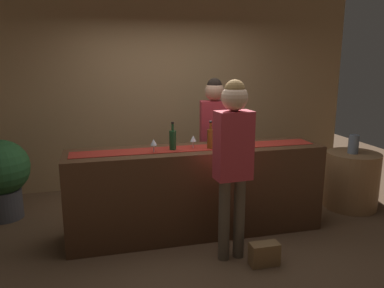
{
  "coord_description": "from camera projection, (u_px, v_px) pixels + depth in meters",
  "views": [
    {
      "loc": [
        -1.06,
        -3.91,
        1.95
      ],
      "look_at": [
        -0.05,
        0.0,
        1.03
      ],
      "focal_mm": 35.87,
      "sensor_mm": 36.0,
      "label": 1
    }
  ],
  "objects": [
    {
      "name": "wine_glass_near_customer",
      "position": [
        154.0,
        143.0,
        3.96
      ],
      "size": [
        0.07,
        0.07,
        0.14
      ],
      "color": "silver",
      "rests_on": "bar_counter"
    },
    {
      "name": "vase_on_side_table",
      "position": [
        353.0,
        144.0,
        4.92
      ],
      "size": [
        0.13,
        0.13,
        0.24
      ],
      "primitive_type": "cylinder",
      "color": "slate",
      "rests_on": "round_side_table"
    },
    {
      "name": "bar_counter",
      "position": [
        197.0,
        191.0,
        4.28
      ],
      "size": [
        2.82,
        0.6,
        0.98
      ],
      "primitive_type": "cube",
      "color": "#472B19",
      "rests_on": "ground"
    },
    {
      "name": "round_side_table",
      "position": [
        352.0,
        180.0,
        5.04
      ],
      "size": [
        0.68,
        0.68,
        0.74
      ],
      "primitive_type": "cylinder",
      "color": "#996B42",
      "rests_on": "ground"
    },
    {
      "name": "handbag",
      "position": [
        264.0,
        254.0,
        3.67
      ],
      "size": [
        0.28,
        0.14,
        0.22
      ],
      "primitive_type": "cube",
      "color": "olive",
      "rests_on": "ground"
    },
    {
      "name": "counter_runner_cloth",
      "position": [
        197.0,
        148.0,
        4.17
      ],
      "size": [
        2.68,
        0.28,
        0.01
      ],
      "primitive_type": "cube",
      "color": "maroon",
      "rests_on": "bar_counter"
    },
    {
      "name": "wine_bottle_amber",
      "position": [
        211.0,
        138.0,
        4.13
      ],
      "size": [
        0.07,
        0.07,
        0.3
      ],
      "color": "brown",
      "rests_on": "bar_counter"
    },
    {
      "name": "customer_sipping",
      "position": [
        233.0,
        151.0,
        3.58
      ],
      "size": [
        0.35,
        0.25,
        1.76
      ],
      "rotation": [
        0.0,
        0.0,
        0.07
      ],
      "color": "brown",
      "rests_on": "ground"
    },
    {
      "name": "wine_bottle_clear",
      "position": [
        242.0,
        134.0,
        4.37
      ],
      "size": [
        0.07,
        0.07,
        0.3
      ],
      "color": "#B2C6C1",
      "rests_on": "bar_counter"
    },
    {
      "name": "bartender",
      "position": [
        214.0,
        131.0,
        4.79
      ],
      "size": [
        0.37,
        0.25,
        1.7
      ],
      "rotation": [
        0.0,
        0.0,
        2.99
      ],
      "color": "#26262B",
      "rests_on": "ground"
    },
    {
      "name": "potted_plant_tall",
      "position": [
        1.0,
        174.0,
        4.64
      ],
      "size": [
        0.68,
        0.68,
        0.99
      ],
      "color": "#4C4C51",
      "rests_on": "ground"
    },
    {
      "name": "wine_bottle_green",
      "position": [
        173.0,
        140.0,
        4.06
      ],
      "size": [
        0.07,
        0.07,
        0.3
      ],
      "color": "#194723",
      "rests_on": "bar_counter"
    },
    {
      "name": "back_wall",
      "position": [
        164.0,
        91.0,
        5.86
      ],
      "size": [
        6.0,
        0.12,
        2.9
      ],
      "primitive_type": "cube",
      "color": "tan",
      "rests_on": "ground"
    },
    {
      "name": "wine_glass_mid_counter",
      "position": [
        193.0,
        139.0,
        4.13
      ],
      "size": [
        0.07,
        0.07,
        0.14
      ],
      "color": "silver",
      "rests_on": "bar_counter"
    },
    {
      "name": "ground_plane",
      "position": [
        197.0,
        232.0,
        4.39
      ],
      "size": [
        10.0,
        10.0,
        0.0
      ],
      "primitive_type": "plane",
      "color": "brown"
    }
  ]
}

